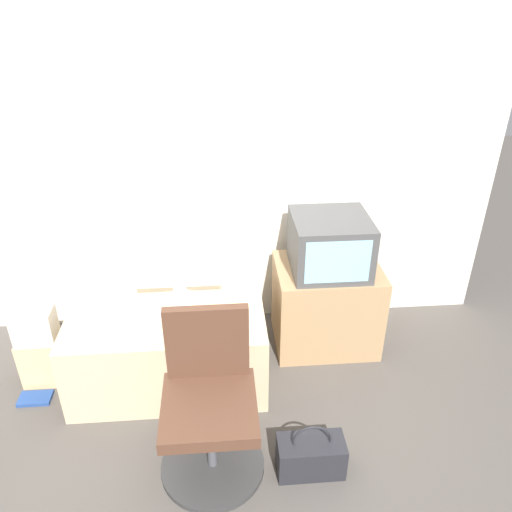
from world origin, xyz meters
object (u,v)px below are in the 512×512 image
object	(u,v)px
office_chair	(210,408)
cardboard_box_lower	(44,360)
keyboard	(174,314)
crt_tv	(330,244)
mouse	(211,309)
main_monitor	(178,263)
handbag	(311,456)
book	(35,398)

from	to	relation	value
office_chair	cardboard_box_lower	world-z (taller)	office_chair
keyboard	crt_tv	size ratio (longest dim) A/B	0.65
mouse	main_monitor	bearing A→B (deg)	142.80
crt_tv	mouse	bearing A→B (deg)	-159.42
keyboard	cardboard_box_lower	size ratio (longest dim) A/B	0.97
crt_tv	handbag	world-z (taller)	crt_tv
keyboard	cardboard_box_lower	distance (m)	0.94
main_monitor	office_chair	distance (m)	0.92
cardboard_box_lower	handbag	world-z (taller)	cardboard_box_lower
main_monitor	book	world-z (taller)	main_monitor
mouse	handbag	xyz separation A→B (m)	(0.51, -0.77, -0.43)
mouse	handbag	distance (m)	1.02
keyboard	handbag	xyz separation A→B (m)	(0.73, -0.75, -0.42)
cardboard_box_lower	handbag	size ratio (longest dim) A/B	0.93
office_chair	cardboard_box_lower	bearing A→B (deg)	146.73
office_chair	cardboard_box_lower	xyz separation A→B (m)	(-1.07, 0.71, -0.22)
main_monitor	crt_tv	distance (m)	0.99
keyboard	mouse	size ratio (longest dim) A/B	4.94
main_monitor	cardboard_box_lower	distance (m)	1.10
cardboard_box_lower	book	bearing A→B (deg)	-99.69
cardboard_box_lower	handbag	distance (m)	1.79
mouse	cardboard_box_lower	xyz separation A→B (m)	(-1.09, 0.04, -0.37)
mouse	office_chair	xyz separation A→B (m)	(-0.01, -0.66, -0.15)
keyboard	mouse	bearing A→B (deg)	4.89
mouse	office_chair	bearing A→B (deg)	-91.09
main_monitor	book	size ratio (longest dim) A/B	2.76
handbag	book	size ratio (longest dim) A/B	1.78
handbag	keyboard	bearing A→B (deg)	134.18
handbag	book	xyz separation A→B (m)	(-1.62, 0.64, -0.10)
office_chair	handbag	xyz separation A→B (m)	(0.52, -0.11, -0.28)
mouse	crt_tv	size ratio (longest dim) A/B	0.13
keyboard	mouse	distance (m)	0.23
crt_tv	cardboard_box_lower	size ratio (longest dim) A/B	1.50
cardboard_box_lower	crt_tv	bearing A→B (deg)	7.63
crt_tv	book	size ratio (longest dim) A/B	2.49
keyboard	cardboard_box_lower	world-z (taller)	keyboard
main_monitor	office_chair	bearing A→B (deg)	-77.55
mouse	handbag	size ratio (longest dim) A/B	0.18
mouse	book	size ratio (longest dim) A/B	0.33
mouse	handbag	bearing A→B (deg)	-56.76
mouse	crt_tv	world-z (taller)	crt_tv
crt_tv	keyboard	bearing A→B (deg)	-162.73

